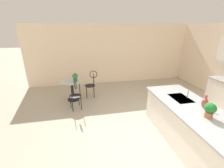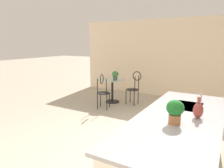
% 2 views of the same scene
% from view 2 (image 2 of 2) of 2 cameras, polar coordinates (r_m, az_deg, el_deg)
% --- Properties ---
extents(ground_plane, '(40.00, 40.00, 0.00)m').
position_cam_2_polar(ground_plane, '(3.88, 5.14, -18.08)').
color(ground_plane, '#B2A893').
extents(wall_left_window, '(0.12, 7.80, 2.70)m').
position_cam_2_polar(wall_left_window, '(7.49, 19.31, 6.44)').
color(wall_left_window, beige).
rests_on(wall_left_window, ground).
extents(kitchen_island, '(2.80, 1.06, 0.92)m').
position_cam_2_polar(kitchen_island, '(3.18, 17.47, -16.12)').
color(kitchen_island, white).
rests_on(kitchen_island, ground).
extents(bistro_table, '(0.80, 0.80, 0.74)m').
position_cam_2_polar(bistro_table, '(6.70, 0.09, -1.24)').
color(bistro_table, black).
rests_on(bistro_table, ground).
extents(chair_near_window, '(0.52, 0.47, 1.04)m').
position_cam_2_polar(chair_near_window, '(5.97, -2.50, -1.57)').
color(chair_near_window, black).
rests_on(chair_near_window, ground).
extents(chair_by_island, '(0.40, 0.49, 1.04)m').
position_cam_2_polar(chair_by_island, '(6.48, 6.00, -0.61)').
color(chair_by_island, black).
rests_on(chair_by_island, ground).
extents(sink_faucet, '(0.02, 0.02, 0.22)m').
position_cam_2_polar(sink_faucet, '(3.46, 22.96, -4.18)').
color(sink_faucet, '#B2B5BA').
rests_on(sink_faucet, kitchen_island).
extents(potted_plant_on_table, '(0.20, 0.20, 0.28)m').
position_cam_2_polar(potted_plant_on_table, '(6.52, 0.89, 2.47)').
color(potted_plant_on_table, '#385147').
rests_on(potted_plant_on_table, bistro_table).
extents(potted_plant_counter_near, '(0.21, 0.21, 0.30)m').
position_cam_2_polar(potted_plant_counter_near, '(2.67, 16.78, -6.85)').
color(potted_plant_counter_near, '#9E603D').
rests_on(potted_plant_counter_near, kitchen_island).
extents(vase_on_counter, '(0.13, 0.13, 0.29)m').
position_cam_2_polar(vase_on_counter, '(2.98, 22.38, -6.56)').
color(vase_on_counter, '#993D38').
rests_on(vase_on_counter, kitchen_island).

